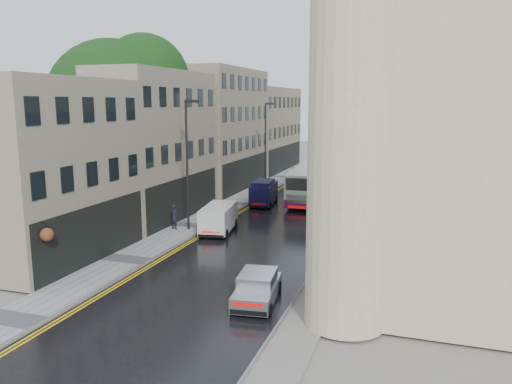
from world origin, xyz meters
The scene contains 17 objects.
ground centered at (0.00, 0.00, 0.00)m, with size 200.00×200.00×0.00m, color slate.
road centered at (0.00, 27.50, 0.01)m, with size 9.00×85.00×0.02m, color black.
left_sidewalk centered at (-5.85, 27.50, 0.06)m, with size 2.70×85.00×0.12m, color gray.
right_sidewalk centered at (5.40, 27.50, 0.06)m, with size 1.80×85.00×0.12m, color slate.
old_shop_row centered at (-9.45, 30.00, 6.00)m, with size 4.50×56.00×12.00m, color gray, non-canonical shape.
modern_block centered at (10.30, 26.00, 7.00)m, with size 8.00×40.00×14.00m, color beige, non-canonical shape.
church_spire centered at (0.50, 82.00, 20.00)m, with size 6.40×6.40×40.00m, color gray, non-canonical shape.
tree_near centered at (-12.50, 20.00, 6.95)m, with size 10.56×10.56×13.89m, color black, non-canonical shape.
tree_far centered at (-12.20, 33.00, 6.23)m, with size 9.24×9.24×12.46m, color black, non-canonical shape.
cream_bus centered at (-0.94, 28.44, 1.53)m, with size 2.51×11.06×3.02m, color silver, non-canonical shape.
white_lorry centered at (2.82, 38.22, 1.94)m, with size 2.19×7.30×3.83m, color white, non-canonical shape.
silver_hatchback centered at (2.37, 6.18, 0.72)m, with size 1.64×3.75×1.40m, color #ACADB1, non-canonical shape.
white_van centered at (-3.97, 16.71, 0.98)m, with size 1.81×4.23×1.91m, color silver, non-canonical shape.
navy_van centered at (-3.90, 26.64, 1.14)m, with size 1.75×4.38×2.23m, color #100E34, non-canonical shape.
pedestrian centered at (-6.48, 17.78, 1.00)m, with size 0.64×0.42×1.77m, color black.
lamp_post_near centered at (-5.51, 18.02, 4.52)m, with size 0.99×0.22×8.80m, color black, non-canonical shape.
lamp_post_far centered at (-5.10, 34.48, 4.42)m, with size 0.97×0.21×8.59m, color black, non-canonical shape.
Camera 1 is at (9.55, -12.34, 8.80)m, focal length 35.00 mm.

